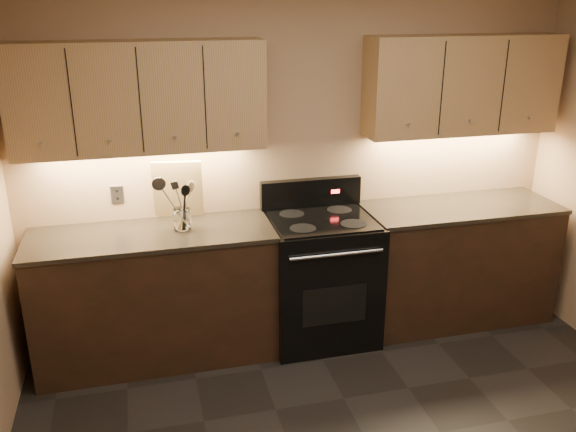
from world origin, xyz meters
name	(u,v)px	position (x,y,z in m)	size (l,w,h in m)	color
wall_back	(299,157)	(0.00, 2.00, 1.30)	(4.00, 0.04, 2.60)	tan
counter_left	(156,295)	(-1.10, 1.70, 0.47)	(1.62, 0.62, 0.93)	black
counter_right	(455,262)	(1.18, 1.70, 0.47)	(1.46, 0.62, 0.93)	black
stove	(320,276)	(0.08, 1.68, 0.48)	(0.76, 0.68, 1.14)	black
upper_cab_left	(139,97)	(-1.10, 1.85, 1.80)	(1.60, 0.30, 0.70)	tan
upper_cab_right	(462,85)	(1.18, 1.85, 1.80)	(1.44, 0.30, 0.70)	tan
outlet_plate	(117,194)	(-1.30, 1.99, 1.12)	(0.09, 0.01, 0.12)	#B2B5BA
utensil_crock	(182,220)	(-0.89, 1.71, 1.00)	(0.15, 0.15, 0.15)	white
cutting_board	(178,189)	(-0.89, 1.94, 1.14)	(0.34, 0.02, 0.43)	tan
wooden_spoon	(178,205)	(-0.91, 1.70, 1.11)	(0.06, 0.06, 0.32)	tan
black_spoon	(182,203)	(-0.88, 1.73, 1.11)	(0.06, 0.06, 0.33)	black
steel_spatula	(186,202)	(-0.85, 1.73, 1.12)	(0.08, 0.08, 0.35)	silver
steel_skimmer	(187,200)	(-0.85, 1.69, 1.14)	(0.09, 0.09, 0.39)	silver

